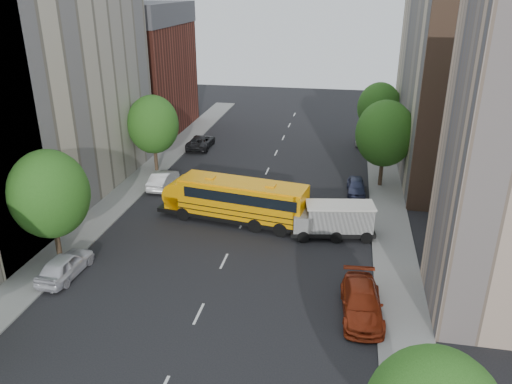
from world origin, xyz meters
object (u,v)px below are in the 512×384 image
(street_tree_2, at_px, (153,124))
(street_tree_4, at_px, (385,134))
(safari_truck, at_px, (333,220))
(parked_car_0, at_px, (65,265))
(parked_car_2, at_px, (201,142))
(parked_car_1, at_px, (163,179))
(parked_car_4, at_px, (356,186))
(parked_car_3, at_px, (362,302))
(street_tree_5, at_px, (379,108))
(parked_car_5, at_px, (363,137))
(school_bus, at_px, (233,198))
(street_tree_1, at_px, (49,194))

(street_tree_2, bearing_deg, street_tree_4, 0.00)
(safari_truck, xyz_separation_m, parked_car_0, (-16.72, -8.68, -0.60))
(street_tree_2, distance_m, parked_car_2, 9.47)
(parked_car_1, distance_m, parked_car_4, 17.69)
(street_tree_4, xyz_separation_m, parked_car_2, (-19.80, 8.25, -4.34))
(safari_truck, distance_m, parked_car_3, 9.53)
(street_tree_5, distance_m, safari_truck, 23.55)
(parked_car_1, height_order, parked_car_2, parked_car_1)
(street_tree_2, height_order, parked_car_1, street_tree_2)
(parked_car_0, xyz_separation_m, parked_car_2, (0.80, 27.92, -0.06))
(safari_truck, relative_size, parked_car_4, 1.64)
(parked_car_5, bearing_deg, safari_truck, -91.83)
(parked_car_2, bearing_deg, school_bus, 112.46)
(street_tree_5, xyz_separation_m, safari_truck, (-3.88, -22.99, -3.30))
(street_tree_1, relative_size, parked_car_5, 1.78)
(parked_car_0, distance_m, parked_car_2, 27.93)
(safari_truck, height_order, parked_car_1, safari_truck)
(street_tree_4, distance_m, parked_car_1, 20.66)
(parked_car_2, relative_size, parked_car_3, 0.96)
(street_tree_5, height_order, parked_car_0, street_tree_5)
(parked_car_5, bearing_deg, parked_car_2, -160.22)
(street_tree_1, bearing_deg, parked_car_2, 85.21)
(street_tree_4, xyz_separation_m, street_tree_5, (-0.00, 12.00, -0.37))
(parked_car_4, distance_m, parked_car_5, 15.66)
(street_tree_1, height_order, parked_car_5, street_tree_1)
(parked_car_4, bearing_deg, street_tree_5, 78.91)
(parked_car_5, bearing_deg, school_bus, -110.12)
(street_tree_2, xyz_separation_m, street_tree_4, (22.00, 0.00, 0.25))
(parked_car_2, relative_size, parked_car_5, 1.20)
(school_bus, height_order, parked_car_3, school_bus)
(school_bus, xyz_separation_m, parked_car_1, (-8.02, 5.76, -1.21))
(parked_car_2, relative_size, parked_car_4, 1.35)
(safari_truck, xyz_separation_m, parked_car_1, (-15.92, 7.00, -0.64))
(parked_car_3, xyz_separation_m, parked_car_4, (-0.35, 18.11, -0.13))
(street_tree_2, bearing_deg, street_tree_5, 28.61)
(parked_car_0, bearing_deg, street_tree_1, -47.72)
(street_tree_1, distance_m, street_tree_5, 37.20)
(street_tree_5, bearing_deg, school_bus, -118.43)
(safari_truck, relative_size, parked_car_0, 1.38)
(school_bus, distance_m, parked_car_4, 12.28)
(safari_truck, bearing_deg, street_tree_2, 139.23)
(parked_car_1, bearing_deg, street_tree_4, -168.56)
(safari_truck, bearing_deg, street_tree_5, 70.88)
(street_tree_1, bearing_deg, street_tree_5, 53.75)
(parked_car_2, bearing_deg, street_tree_1, 83.66)
(parked_car_0, bearing_deg, street_tree_5, -120.76)
(street_tree_4, relative_size, parked_car_1, 1.77)
(parked_car_1, bearing_deg, parked_car_5, -136.47)
(street_tree_1, bearing_deg, school_bus, 38.89)
(street_tree_2, height_order, safari_truck, street_tree_2)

